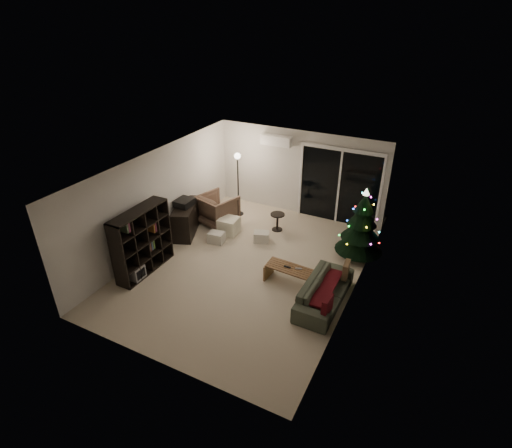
# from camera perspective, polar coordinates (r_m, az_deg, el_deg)

# --- Properties ---
(room) EXTENTS (6.50, 7.51, 2.60)m
(room) POSITION_cam_1_polar(r_m,az_deg,el_deg) (10.07, 4.88, 2.30)
(room) COLOR beige
(room) RESTS_ON ground
(bookshelf) EXTENTS (0.53, 1.60, 1.57)m
(bookshelf) POSITION_cam_1_polar(r_m,az_deg,el_deg) (9.55, -16.81, -2.10)
(bookshelf) COLOR black
(bookshelf) RESTS_ON floor
(media_cabinet) EXTENTS (0.96, 1.40, 0.82)m
(media_cabinet) POSITION_cam_1_polar(r_m,az_deg,el_deg) (10.96, -9.99, 0.70)
(media_cabinet) COLOR black
(media_cabinet) RESTS_ON floor
(stereo) EXTENTS (0.42, 0.49, 0.17)m
(stereo) POSITION_cam_1_polar(r_m,az_deg,el_deg) (10.74, -10.21, 3.04)
(stereo) COLOR black
(stereo) RESTS_ON media_cabinet
(armchair) EXTENTS (1.16, 1.18, 0.87)m
(armchair) POSITION_cam_1_polar(r_m,az_deg,el_deg) (11.32, -5.48, 2.11)
(armchair) COLOR brown
(armchair) RESTS_ON floor
(ottoman) EXTENTS (0.53, 0.53, 0.45)m
(ottoman) POSITION_cam_1_polar(r_m,az_deg,el_deg) (10.87, -3.91, -0.26)
(ottoman) COLOR white
(ottoman) RESTS_ON floor
(cardboard_box_a) EXTENTS (0.44, 0.35, 0.29)m
(cardboard_box_a) POSITION_cam_1_polar(r_m,az_deg,el_deg) (10.52, -5.67, -1.92)
(cardboard_box_a) COLOR beige
(cardboard_box_a) RESTS_ON floor
(cardboard_box_b) EXTENTS (0.47, 0.42, 0.28)m
(cardboard_box_b) POSITION_cam_1_polar(r_m,az_deg,el_deg) (10.51, 0.77, -1.84)
(cardboard_box_b) COLOR beige
(cardboard_box_b) RESTS_ON floor
(side_table) EXTENTS (0.47, 0.47, 0.49)m
(side_table) POSITION_cam_1_polar(r_m,az_deg,el_deg) (11.01, 3.07, 0.30)
(side_table) COLOR black
(side_table) RESTS_ON floor
(floor_lamp) EXTENTS (0.30, 0.30, 1.84)m
(floor_lamp) POSITION_cam_1_polar(r_m,az_deg,el_deg) (11.58, -2.58, 5.51)
(floor_lamp) COLOR black
(floor_lamp) RESTS_ON floor
(sofa) EXTENTS (0.75, 1.88, 0.55)m
(sofa) POSITION_cam_1_polar(r_m,az_deg,el_deg) (8.51, 9.76, -9.50)
(sofa) COLOR #3C4134
(sofa) RESTS_ON floor
(sofa_throw) EXTENTS (0.58, 1.35, 0.04)m
(sofa_throw) POSITION_cam_1_polar(r_m,az_deg,el_deg) (8.46, 9.18, -8.67)
(sofa_throw) COLOR #5B141B
(sofa_throw) RESTS_ON sofa
(cushion_a) EXTENTS (0.14, 0.37, 0.36)m
(cushion_a) POSITION_cam_1_polar(r_m,az_deg,el_deg) (8.85, 12.75, -6.40)
(cushion_a) COLOR brown
(cushion_a) RESTS_ON sofa
(cushion_b) EXTENTS (0.13, 0.37, 0.36)m
(cushion_b) POSITION_cam_1_polar(r_m,az_deg,el_deg) (7.83, 10.14, -11.36)
(cushion_b) COLOR #5B141B
(cushion_b) RESTS_ON sofa
(coffee_table) EXTENTS (1.29, 0.53, 0.40)m
(coffee_table) POSITION_cam_1_polar(r_m,az_deg,el_deg) (8.98, 5.33, -7.46)
(coffee_table) COLOR brown
(coffee_table) RESTS_ON floor
(remote_a) EXTENTS (0.16, 0.05, 0.02)m
(remote_a) POSITION_cam_1_polar(r_m,az_deg,el_deg) (8.90, 4.49, -6.12)
(remote_a) COLOR black
(remote_a) RESTS_ON coffee_table
(remote_b) EXTENTS (0.15, 0.09, 0.02)m
(remote_b) POSITION_cam_1_polar(r_m,az_deg,el_deg) (8.87, 6.11, -6.36)
(remote_b) COLOR slate
(remote_b) RESTS_ON coffee_table
(christmas_tree) EXTENTS (1.48, 1.48, 1.85)m
(christmas_tree) POSITION_cam_1_polar(r_m,az_deg,el_deg) (9.80, 14.86, -0.03)
(christmas_tree) COLOR black
(christmas_tree) RESTS_ON floor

